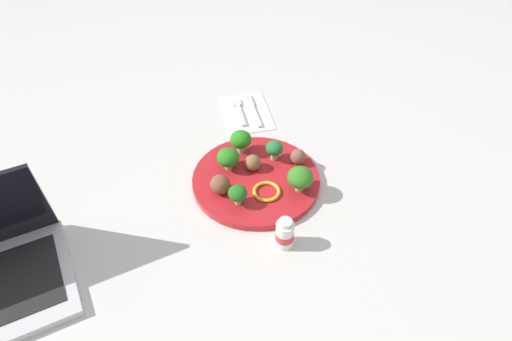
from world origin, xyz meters
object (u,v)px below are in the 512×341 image
(napkin, at_px, (246,112))
(yogurt_bottle, at_px, (285,234))
(broccoli_floret_center, at_px, (241,140))
(meatball_far_rim, at_px, (220,184))
(meatball_mid_right, at_px, (253,162))
(fork, at_px, (239,110))
(pepper_ring_front_left, at_px, (267,191))
(plate, at_px, (256,180))
(knife, at_px, (252,109))
(broccoli_floret_front_left, at_px, (228,158))
(broccoli_floret_near_rim, at_px, (238,193))
(broccoli_floret_mid_right, at_px, (274,149))
(broccoli_floret_back_right, at_px, (300,178))
(meatball_mid_left, at_px, (298,157))

(napkin, height_order, yogurt_bottle, yogurt_bottle)
(broccoli_floret_center, distance_m, meatball_far_rim, 0.14)
(meatball_mid_right, xyz_separation_m, fork, (0.24, -0.02, -0.03))
(pepper_ring_front_left, relative_size, fork, 0.49)
(fork, bearing_deg, pepper_ring_front_left, 177.81)
(meatball_mid_right, height_order, yogurt_bottle, yogurt_bottle)
(plate, xyz_separation_m, meatball_mid_right, (0.03, -0.00, 0.03))
(broccoli_floret_center, height_order, knife, broccoli_floret_center)
(broccoli_floret_front_left, distance_m, napkin, 0.24)
(broccoli_floret_near_rim, bearing_deg, broccoli_floret_mid_right, -43.95)
(broccoli_floret_mid_right, distance_m, pepper_ring_front_left, 0.11)
(plate, xyz_separation_m, knife, (0.26, -0.06, -0.00))
(pepper_ring_front_left, xyz_separation_m, yogurt_bottle, (-0.13, -0.00, 0.01))
(plate, distance_m, knife, 0.27)
(napkin, bearing_deg, knife, -70.02)
(broccoli_floret_near_rim, height_order, napkin, broccoli_floret_near_rim)
(broccoli_floret_back_right, height_order, broccoli_floret_mid_right, broccoli_floret_back_right)
(broccoli_floret_front_left, distance_m, meatball_far_rim, 0.07)
(broccoli_floret_back_right, distance_m, meatball_mid_left, 0.09)
(broccoli_floret_front_left, distance_m, pepper_ring_front_left, 0.12)
(yogurt_bottle, bearing_deg, meatball_mid_left, -24.89)
(broccoli_floret_center, bearing_deg, plate, -172.46)
(broccoli_floret_back_right, bearing_deg, yogurt_bottle, 149.70)
(broccoli_floret_front_left, distance_m, broccoli_floret_mid_right, 0.11)
(knife, distance_m, yogurt_bottle, 0.44)
(broccoli_floret_front_left, xyz_separation_m, knife, (0.22, -0.11, -0.04))
(plate, relative_size, fork, 2.32)
(broccoli_floret_back_right, xyz_separation_m, broccoli_floret_mid_right, (0.11, 0.03, -0.00))
(plate, xyz_separation_m, pepper_ring_front_left, (-0.05, -0.01, 0.01))
(knife, bearing_deg, broccoli_floret_center, 157.93)
(broccoli_floret_center, bearing_deg, meatball_mid_right, -168.23)
(broccoli_floret_mid_right, relative_size, meatball_mid_right, 1.33)
(broccoli_floret_near_rim, xyz_separation_m, broccoli_floret_front_left, (0.11, -0.00, 0.00))
(yogurt_bottle, bearing_deg, pepper_ring_front_left, 0.40)
(broccoli_floret_mid_right, xyz_separation_m, meatball_mid_right, (-0.02, 0.05, -0.01))
(broccoli_floret_center, distance_m, meatball_mid_right, 0.07)
(plate, relative_size, broccoli_floret_front_left, 5.39)
(broccoli_floret_center, relative_size, knife, 0.39)
(broccoli_floret_back_right, xyz_separation_m, yogurt_bottle, (-0.12, 0.07, -0.02))
(plate, distance_m, broccoli_floret_near_rim, 0.09)
(pepper_ring_front_left, bearing_deg, broccoli_floret_front_left, 32.90)
(broccoli_floret_back_right, relative_size, meatball_mid_right, 1.58)
(broccoli_floret_back_right, bearing_deg, pepper_ring_front_left, 84.32)
(broccoli_floret_front_left, height_order, broccoli_floret_mid_right, broccoli_floret_front_left)
(meatball_mid_right, xyz_separation_m, pepper_ring_front_left, (-0.08, -0.01, -0.01))
(meatball_mid_right, relative_size, knife, 0.25)
(pepper_ring_front_left, bearing_deg, knife, -8.63)
(meatball_mid_right, height_order, fork, meatball_mid_right)
(meatball_mid_right, height_order, napkin, meatball_mid_right)
(meatball_mid_left, distance_m, yogurt_bottle, 0.22)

